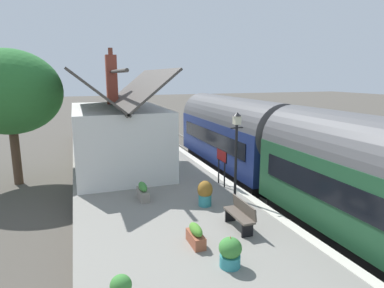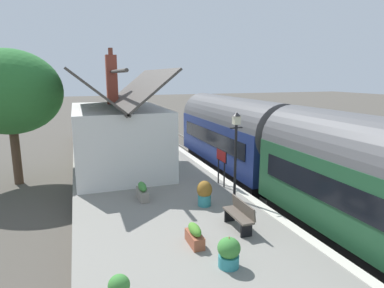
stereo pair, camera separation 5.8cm
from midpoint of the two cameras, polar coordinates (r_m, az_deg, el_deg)
name	(u,v)px [view 1 (the left image)]	position (r m, az deg, el deg)	size (l,w,h in m)	color
ground_plane	(225,179)	(17.99, 5.58, -6.00)	(160.00, 160.00, 0.00)	#4C473F
platform	(145,180)	(16.56, -8.24, -6.16)	(32.00, 6.70, 0.82)	gray
platform_edge_coping	(204,166)	(17.30, 2.08, -3.82)	(32.00, 0.36, 0.02)	beige
rail_near	(251,174)	(18.69, 10.11, -5.22)	(52.00, 0.08, 0.14)	gray
rail_far	(228,177)	(18.04, 6.10, -5.73)	(52.00, 0.08, 0.14)	gray
train	(279,152)	(14.86, 14.74, -1.28)	(18.86, 2.73, 4.32)	black
station_building	(118,135)	(16.98, -12.73, 1.48)	(7.38, 4.49, 6.09)	white
bench_platform_end	(241,214)	(10.45, 8.25, -11.91)	(1.40, 0.43, 0.88)	brown
bench_near_building	(145,137)	(23.01, -8.15, 1.17)	(1.40, 0.44, 0.88)	brown
planter_bench_left	(124,142)	(22.40, -11.76, 0.38)	(0.34, 0.34, 0.65)	black
planter_bench_right	(196,235)	(9.52, 0.48, -15.52)	(0.83, 0.32, 0.60)	#9E5138
planter_edge_near	(143,191)	(12.86, -8.63, -8.12)	(1.00, 0.32, 0.64)	gray
planter_edge_far	(205,193)	(12.06, 2.13, -8.44)	(0.56, 0.56, 0.94)	teal
planter_corner_building	(230,252)	(8.57, 6.43, -18.08)	(0.57, 0.57, 0.82)	teal
lamp_post_platform	(236,139)	(12.29, 7.57, 0.93)	(0.32, 0.50, 3.35)	black
station_sign_board	(222,159)	(14.09, 5.07, -2.52)	(0.96, 0.06, 1.57)	black
tree_far_right	(9,92)	(18.56, -29.22, 7.82)	(4.57, 5.01, 6.77)	#4C3828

